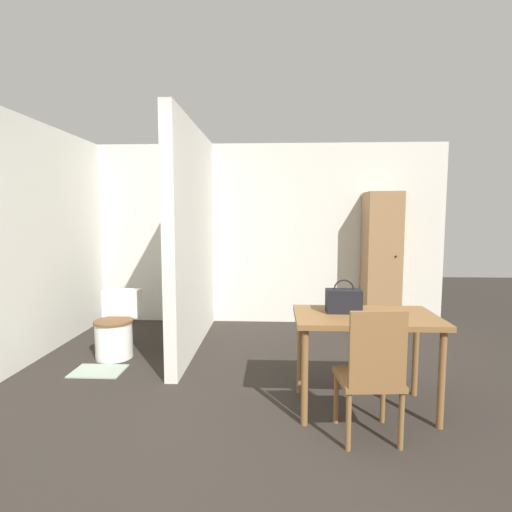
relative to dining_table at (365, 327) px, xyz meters
name	(u,v)px	position (x,y,z in m)	size (l,w,h in m)	color
ground_plane	(212,503)	(-1.03, -1.08, -0.66)	(16.00, 16.00, 0.00)	#2D2823
wall_back	(252,234)	(-1.03, 2.62, 0.59)	(5.32, 0.12, 2.50)	silver
wall_left	(14,242)	(-3.24, 0.74, 0.59)	(0.12, 4.64, 2.50)	silver
partition_wall	(193,239)	(-1.63, 1.47, 0.59)	(0.12, 2.17, 2.50)	silver
dining_table	(365,327)	(0.00, 0.00, 0.00)	(1.08, 0.64, 0.75)	brown
wooden_chair	(371,372)	(-0.06, -0.46, -0.18)	(0.43, 0.43, 0.92)	brown
toilet	(116,329)	(-2.41, 1.10, -0.37)	(0.41, 0.55, 0.69)	white
handbag	(344,300)	(-0.16, 0.07, 0.19)	(0.27, 0.14, 0.26)	black
wooden_cabinet	(381,261)	(0.71, 2.30, 0.25)	(0.44, 0.50, 1.82)	#997047
bath_mat	(98,371)	(-2.41, 0.64, -0.65)	(0.49, 0.34, 0.01)	#99A899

